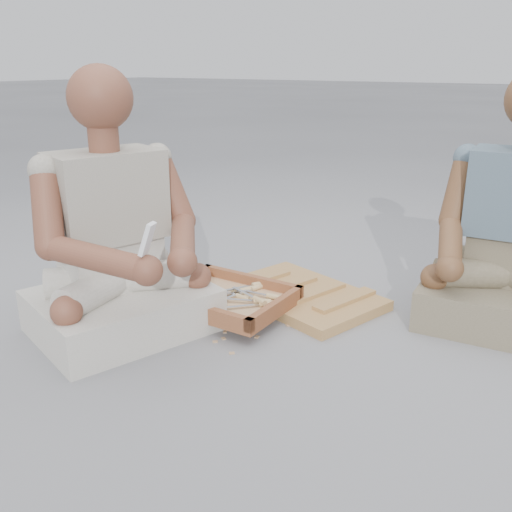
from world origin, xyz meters
The scene contains 28 objects.
ground centered at (0.00, 0.00, 0.00)m, with size 60.00×60.00×0.00m, color gray.
carved_panel centered at (-0.05, 0.46, 0.02)m, with size 0.67×0.45×0.04m, color #A27A3F.
tool_tray centered at (-0.25, 0.16, 0.07)m, with size 0.53×0.42×0.07m.
chisel_0 centered at (-0.26, 0.24, 0.07)m, with size 0.06×0.22×0.02m.
chisel_1 centered at (-0.09, 0.26, 0.08)m, with size 0.22×0.04×0.02m.
chisel_2 centered at (-0.11, 0.19, 0.09)m, with size 0.21×0.09×0.02m.
chisel_3 centered at (-0.11, 0.18, 0.08)m, with size 0.21×0.11×0.02m.
chisel_4 centered at (-0.23, 0.25, 0.08)m, with size 0.11×0.21×0.02m.
chisel_5 centered at (-0.21, 0.32, 0.09)m, with size 0.12×0.20×0.02m.
chisel_6 centered at (-0.20, 0.29, 0.08)m, with size 0.07×0.22×0.02m.
chisel_7 centered at (-0.08, 0.18, 0.08)m, with size 0.16×0.17×0.02m.
chisel_8 centered at (-0.21, 0.20, 0.07)m, with size 0.22×0.04×0.02m.
wood_chip_0 centered at (-0.49, 0.34, 0.00)m, with size 0.02×0.01×0.00m, color #DAAB80.
wood_chip_1 centered at (0.04, 0.41, 0.00)m, with size 0.02×0.01×0.00m, color #DAAB80.
wood_chip_2 centered at (0.03, 0.20, 0.00)m, with size 0.02×0.01×0.00m, color #DAAB80.
wood_chip_3 centered at (-0.09, 0.13, 0.00)m, with size 0.02×0.01×0.00m, color #DAAB80.
wood_chip_4 centered at (-0.30, 0.30, 0.00)m, with size 0.02×0.01×0.00m, color #DAAB80.
wood_chip_5 centered at (-0.14, 0.01, 0.00)m, with size 0.02×0.01×0.00m, color #DAAB80.
wood_chip_6 centered at (-0.35, -0.10, 0.00)m, with size 0.02×0.01×0.00m, color #DAAB80.
wood_chip_7 centered at (-0.49, 0.21, 0.00)m, with size 0.02×0.01×0.00m, color #DAAB80.
wood_chip_8 centered at (-0.13, -0.08, 0.00)m, with size 0.02×0.01×0.00m, color #DAAB80.
wood_chip_9 centered at (-0.11, -0.04, 0.00)m, with size 0.02×0.01×0.00m, color #DAAB80.
wood_chip_10 centered at (-0.01, 0.04, 0.00)m, with size 0.02×0.01×0.00m, color #DAAB80.
wood_chip_11 centered at (-0.20, 0.12, 0.00)m, with size 0.02×0.01×0.00m, color #DAAB80.
wood_chip_12 centered at (0.08, 0.23, 0.00)m, with size 0.02×0.01×0.00m, color #DAAB80.
wood_chip_13 centered at (-0.02, -0.12, 0.00)m, with size 0.02×0.01×0.00m, color #DAAB80.
craftsman centered at (-0.50, -0.19, 0.34)m, with size 0.76×0.77×1.01m.
mobile_phone centered at (-0.17, -0.36, 0.48)m, with size 0.06×0.06×0.11m.
Camera 1 is at (1.09, -1.62, 1.01)m, focal length 40.00 mm.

